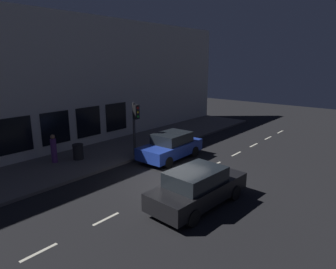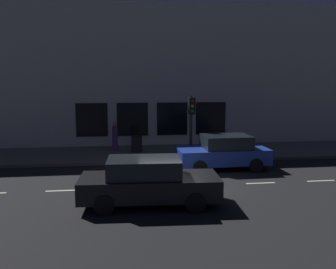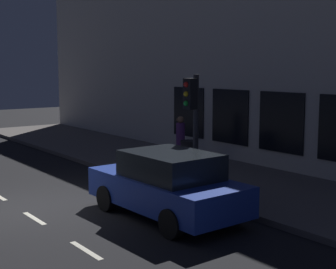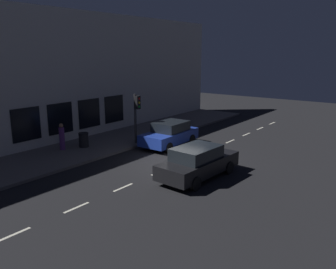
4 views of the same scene
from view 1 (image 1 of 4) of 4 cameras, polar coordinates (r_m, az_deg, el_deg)
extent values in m
plane|color=black|center=(14.40, 1.51, -9.52)|extent=(60.00, 60.00, 0.00)
cube|color=#5B5654|center=(18.64, -13.76, -4.12)|extent=(4.50, 32.00, 0.15)
cube|color=beige|center=(19.94, -18.91, 9.17)|extent=(0.60, 32.00, 8.64)
cube|color=black|center=(22.10, -9.93, 3.37)|extent=(0.04, 1.86, 2.00)
cube|color=black|center=(20.66, -15.02, 2.36)|extent=(0.04, 1.86, 2.00)
cube|color=black|center=(19.41, -20.82, 1.19)|extent=(0.04, 1.86, 2.00)
cube|color=black|center=(18.40, -27.34, -0.14)|extent=(0.04, 1.86, 2.00)
cube|color=beige|center=(26.33, 20.80, 0.48)|extent=(0.12, 1.20, 0.01)
cube|color=beige|center=(23.95, 18.71, -0.63)|extent=(0.12, 1.20, 0.01)
cube|color=beige|center=(21.61, 16.17, -1.97)|extent=(0.12, 1.20, 0.01)
cube|color=beige|center=(19.34, 13.02, -3.64)|extent=(0.12, 1.20, 0.01)
cube|color=beige|center=(17.17, 9.04, -5.72)|extent=(0.12, 1.20, 0.01)
cube|color=beige|center=(15.13, 3.89, -8.33)|extent=(0.12, 1.20, 0.01)
cube|color=beige|center=(13.29, -2.87, -11.61)|extent=(0.12, 1.20, 0.01)
cube|color=beige|center=(11.74, -11.83, -15.61)|extent=(0.12, 1.20, 0.01)
cube|color=beige|center=(10.60, -23.58, -20.08)|extent=(0.12, 1.20, 0.01)
cylinder|color=#2D2D30|center=(17.85, -6.53, 0.99)|extent=(0.15, 0.15, 3.21)
cube|color=black|center=(17.49, -6.16, 4.34)|extent=(0.26, 0.32, 0.84)
sphere|color=red|center=(17.35, -5.86, 5.12)|extent=(0.15, 0.15, 0.15)
sphere|color=gold|center=(17.40, -5.84, 4.30)|extent=(0.15, 0.15, 0.15)
sphere|color=green|center=(17.44, -5.82, 3.48)|extent=(0.15, 0.15, 0.15)
cube|color=black|center=(12.29, 5.89, -10.68)|extent=(2.06, 4.68, 0.70)
cube|color=black|center=(11.90, 5.42, -8.11)|extent=(1.72, 2.47, 0.60)
cylinder|color=black|center=(13.92, 6.66, -9.04)|extent=(0.26, 0.65, 0.64)
cylinder|color=black|center=(13.08, 12.70, -10.87)|extent=(0.26, 0.65, 0.64)
cylinder|color=black|center=(11.95, -1.72, -13.00)|extent=(0.26, 0.65, 0.64)
cylinder|color=black|center=(10.97, 4.79, -15.70)|extent=(0.26, 0.65, 0.64)
cube|color=#1E389E|center=(17.72, 0.44, -2.78)|extent=(1.96, 4.21, 0.70)
cube|color=black|center=(17.67, 0.78, -0.64)|extent=(1.69, 2.20, 0.60)
cylinder|color=black|center=(16.33, 0.04, -5.40)|extent=(0.23, 0.64, 0.64)
cylinder|color=black|center=(17.42, -4.47, -4.19)|extent=(0.23, 0.64, 0.64)
cylinder|color=black|center=(18.32, 5.10, -3.28)|extent=(0.23, 0.64, 0.64)
cylinder|color=black|center=(19.30, 0.78, -2.33)|extent=(0.23, 0.64, 0.64)
cylinder|color=#5B2D70|center=(17.87, -21.12, -2.92)|extent=(0.41, 0.41, 1.37)
sphere|color=#936B4C|center=(17.67, -21.35, -0.41)|extent=(0.25, 0.25, 0.25)
cube|color=#936B4C|center=(17.56, -21.28, -0.49)|extent=(0.06, 0.08, 0.07)
cylinder|color=black|center=(18.07, -16.92, -3.27)|extent=(0.59, 0.59, 0.84)
cylinder|color=black|center=(17.94, -17.02, -1.90)|extent=(0.62, 0.62, 0.06)
camera|label=2|loc=(10.28, 72.97, -4.88)|focal=39.86mm
camera|label=3|loc=(22.79, 30.14, 6.56)|focal=53.17mm
camera|label=4|loc=(4.89, -167.71, -11.42)|focal=37.18mm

